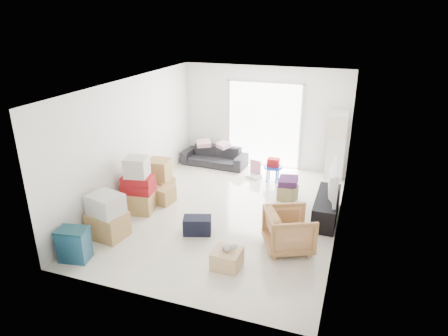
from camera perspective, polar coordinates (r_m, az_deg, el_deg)
room_shell at (r=8.06m, az=0.62°, el=2.35°), size 4.98×6.48×3.18m
sliding_door at (r=10.83m, az=5.74°, el=6.66°), size 2.10×0.04×2.33m
ac_tower at (r=10.35m, az=15.75°, el=3.12°), size 0.45×0.30×1.75m
tv_console at (r=8.48m, az=14.42°, el=-5.46°), size 0.44×1.47×0.49m
television at (r=8.34m, az=14.62°, el=-3.49°), size 0.77×1.21×0.15m
sofa at (r=11.01m, az=-1.37°, el=2.13°), size 1.81×0.61×0.70m
pillow_left at (r=10.97m, az=-2.94°, el=4.27°), size 0.47×0.44×0.12m
pillow_right at (r=10.81m, az=-0.08°, el=4.08°), size 0.49×0.47×0.13m
armchair at (r=7.22m, az=9.29°, el=-8.53°), size 1.02×1.04×0.82m
storage_bins at (r=7.36m, az=-20.64°, el=-10.18°), size 0.56×0.44×0.59m
box_stack_a at (r=7.80m, az=-16.36°, el=-6.74°), size 0.71×0.62×0.87m
box_stack_b at (r=8.60m, az=-12.13°, el=-2.82°), size 0.70×0.70×1.21m
box_stack_c at (r=9.31m, az=-9.22°, el=-1.40°), size 0.67×0.59×0.86m
loose_box at (r=9.00m, az=-8.72°, el=-3.79°), size 0.50×0.50×0.37m
duffel_bag at (r=7.73m, az=-3.83°, el=-8.17°), size 0.60×0.47×0.34m
ottoman at (r=9.11m, az=9.06°, el=-3.52°), size 0.45×0.45×0.36m
blanket at (r=9.01m, az=9.15°, el=-2.06°), size 0.42×0.42×0.14m
kids_table at (r=9.99m, az=7.03°, el=0.39°), size 0.47×0.47×0.60m
toy_walker at (r=10.29m, az=4.38°, el=-0.68°), size 0.40×0.37×0.44m
wood_crate at (r=6.81m, az=0.41°, el=-12.80°), size 0.48×0.48×0.31m
plush_bunny at (r=6.69m, az=0.69°, el=-11.29°), size 0.27×0.16×0.14m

